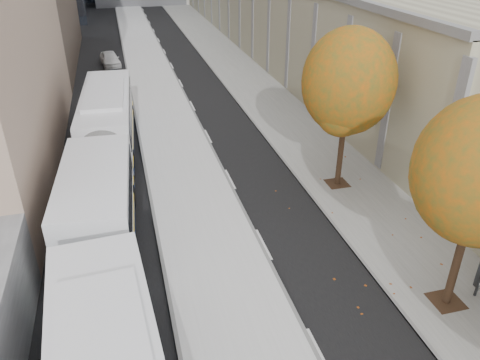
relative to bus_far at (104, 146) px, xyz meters
name	(u,v)px	position (x,y,z in m)	size (l,w,h in m)	color
bus_platform	(164,112)	(4.01, 8.86, -1.66)	(4.25, 150.00, 0.15)	silver
sidewalk	(270,103)	(12.01, 8.86, -1.69)	(4.75, 150.00, 0.08)	gray
tree_d	(349,82)	(11.49, -4.14, 3.74)	(4.40, 4.40, 7.60)	#311A14
bus_far	(104,146)	(0.00, 0.00, 0.00)	(3.80, 19.15, 3.17)	white
distant_car	(110,59)	(0.55, 23.23, -1.05)	(1.61, 3.99, 1.36)	silver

